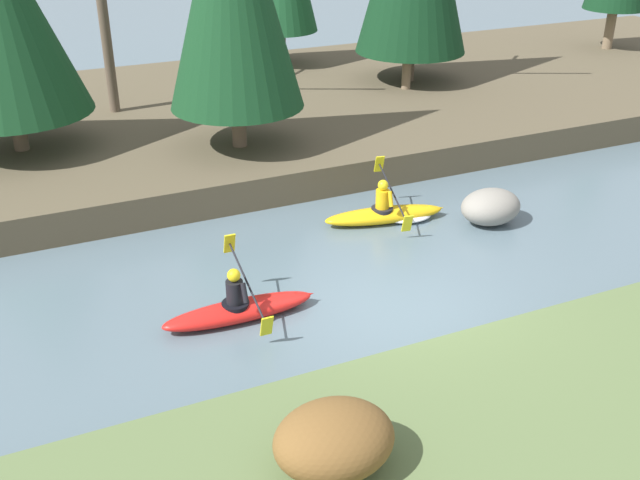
% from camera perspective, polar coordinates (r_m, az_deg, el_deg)
% --- Properties ---
extents(ground_plane, '(90.00, 90.00, 0.00)m').
position_cam_1_polar(ground_plane, '(13.50, 5.74, -5.12)').
color(ground_plane, slate).
extents(riverbank_far, '(44.00, 11.78, 0.77)m').
position_cam_1_polar(riverbank_far, '(22.49, -8.00, 9.16)').
color(riverbank_far, brown).
rests_on(riverbank_far, ground).
extents(shrub_clump_second, '(1.51, 1.26, 0.82)m').
position_cam_1_polar(shrub_clump_second, '(9.28, 1.08, -14.96)').
color(shrub_clump_second, brown).
rests_on(shrub_clump_second, riverbank_near).
extents(kayaker_lead, '(2.79, 2.06, 1.20)m').
position_cam_1_polar(kayaker_lead, '(16.57, 5.28, 2.04)').
color(kayaker_lead, yellow).
rests_on(kayaker_lead, ground).
extents(kayaker_middle, '(2.77, 2.06, 1.20)m').
position_cam_1_polar(kayaker_middle, '(13.07, -6.13, -5.17)').
color(kayaker_middle, red).
rests_on(kayaker_middle, ground).
extents(boulder_midstream, '(1.37, 1.08, 0.78)m').
position_cam_1_polar(boulder_midstream, '(16.78, 12.88, 2.49)').
color(boulder_midstream, gray).
rests_on(boulder_midstream, ground).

